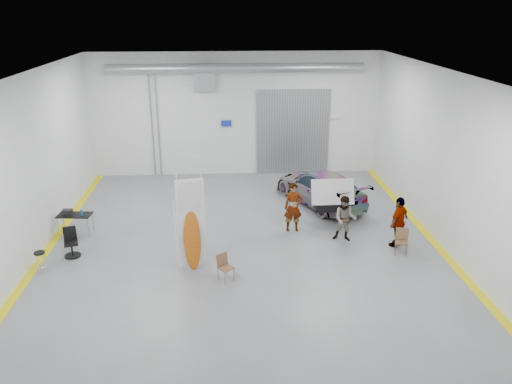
{
  "coord_description": "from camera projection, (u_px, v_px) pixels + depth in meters",
  "views": [
    {
      "loc": [
        -0.57,
        -16.07,
        8.01
      ],
      "look_at": [
        0.53,
        1.23,
        1.5
      ],
      "focal_mm": 35.0,
      "sensor_mm": 36.0,
      "label": 1
    }
  ],
  "objects": [
    {
      "name": "folding_chair_near",
      "position": [
        226.0,
        272.0,
        15.41
      ],
      "size": [
        0.56,
        0.62,
        0.86
      ],
      "rotation": [
        0.0,
        0.0,
        0.66
      ],
      "color": "brown",
      "rests_on": "ground"
    },
    {
      "name": "room_shell",
      "position": [
        246.0,
        118.0,
        18.52
      ],
      "size": [
        14.02,
        16.18,
        6.01
      ],
      "color": "silver",
      "rests_on": "ground"
    },
    {
      "name": "person_a",
      "position": [
        293.0,
        207.0,
        18.59
      ],
      "size": [
        0.7,
        0.47,
        1.88
      ],
      "primitive_type": "imported",
      "rotation": [
        0.0,
        0.0,
        0.03
      ],
      "color": "#8F644E",
      "rests_on": "ground"
    },
    {
      "name": "work_table",
      "position": [
        73.0,
        214.0,
        18.39
      ],
      "size": [
        1.27,
        0.72,
        1.0
      ],
      "rotation": [
        0.0,
        0.0,
        -0.09
      ],
      "color": "gray",
      "rests_on": "ground"
    },
    {
      "name": "surfboard_display",
      "position": [
        190.0,
        232.0,
        15.71
      ],
      "size": [
        0.9,
        0.4,
        3.25
      ],
      "rotation": [
        0.0,
        0.0,
        0.24
      ],
      "color": "white",
      "rests_on": "ground"
    },
    {
      "name": "shop_stool",
      "position": [
        41.0,
        262.0,
        15.86
      ],
      "size": [
        0.36,
        0.36,
        0.7
      ],
      "rotation": [
        0.0,
        0.0,
        -0.02
      ],
      "color": "black",
      "rests_on": "ground"
    },
    {
      "name": "sedan_car",
      "position": [
        320.0,
        187.0,
        21.31
      ],
      "size": [
        3.83,
        5.23,
        1.41
      ],
      "primitive_type": "imported",
      "rotation": [
        0.0,
        0.0,
        3.57
      ],
      "color": "white",
      "rests_on": "ground"
    },
    {
      "name": "ground",
      "position": [
        243.0,
        243.0,
        17.87
      ],
      "size": [
        16.0,
        16.0,
        0.0
      ],
      "primitive_type": "plane",
      "color": "slate",
      "rests_on": "ground"
    },
    {
      "name": "trunk_lid",
      "position": [
        331.0,
        189.0,
        19.03
      ],
      "size": [
        1.64,
        1.0,
        0.04
      ],
      "primitive_type": "cube",
      "color": "silver",
      "rests_on": "sedan_car"
    },
    {
      "name": "person_b",
      "position": [
        345.0,
        219.0,
        17.83
      ],
      "size": [
        0.98,
        0.85,
        1.69
      ],
      "primitive_type": "imported",
      "rotation": [
        0.0,
        0.0,
        -0.3
      ],
      "color": "slate",
      "rests_on": "ground"
    },
    {
      "name": "office_chair",
      "position": [
        72.0,
        244.0,
        16.85
      ],
      "size": [
        0.55,
        0.58,
        1.01
      ],
      "rotation": [
        0.0,
        0.0,
        0.3
      ],
      "color": "black",
      "rests_on": "ground"
    },
    {
      "name": "person_c",
      "position": [
        399.0,
        222.0,
        17.38
      ],
      "size": [
        1.09,
        1.05,
        1.85
      ],
      "primitive_type": "imported",
      "rotation": [
        0.0,
        0.0,
        3.88
      ],
      "color": "brown",
      "rests_on": "ground"
    },
    {
      "name": "folding_chair_far",
      "position": [
        401.0,
        247.0,
        17.01
      ],
      "size": [
        0.53,
        0.56,
        0.9
      ],
      "rotation": [
        0.0,
        0.0,
        -0.31
      ],
      "color": "brown",
      "rests_on": "ground"
    }
  ]
}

